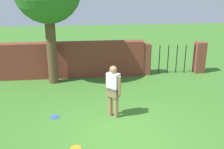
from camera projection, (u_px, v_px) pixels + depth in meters
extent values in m
plane|color=#3D7528|center=(123.00, 133.00, 7.43)|extent=(40.00, 40.00, 0.00)
cube|color=brown|center=(72.00, 60.00, 11.67)|extent=(6.19, 0.50, 1.53)
cylinder|color=brown|center=(51.00, 47.00, 10.76)|extent=(0.39, 0.39, 2.97)
cylinder|color=#9E704C|center=(110.00, 103.00, 8.32)|extent=(0.14, 0.14, 0.85)
cylinder|color=#9E704C|center=(116.00, 104.00, 8.19)|extent=(0.14, 0.14, 0.85)
cube|color=olive|center=(113.00, 92.00, 8.13)|extent=(0.41, 0.41, 0.28)
cube|color=silver|center=(113.00, 82.00, 8.03)|extent=(0.41, 0.41, 0.55)
sphere|color=#9E704C|center=(113.00, 70.00, 7.90)|extent=(0.22, 0.22, 0.22)
cylinder|color=#9E704C|center=(107.00, 83.00, 8.18)|extent=(0.09, 0.09, 0.58)
cylinder|color=#9E704C|center=(119.00, 86.00, 7.93)|extent=(0.09, 0.09, 0.58)
cube|color=brown|center=(145.00, 59.00, 12.03)|extent=(0.44, 0.44, 1.40)
cube|color=brown|center=(199.00, 57.00, 12.30)|extent=(0.44, 0.44, 1.40)
cylinder|color=black|center=(151.00, 60.00, 12.07)|extent=(0.04, 0.04, 1.30)
cylinder|color=black|center=(159.00, 60.00, 12.12)|extent=(0.04, 0.04, 1.30)
cylinder|color=black|center=(168.00, 59.00, 12.16)|extent=(0.04, 0.04, 1.30)
cylinder|color=black|center=(177.00, 59.00, 12.20)|extent=(0.04, 0.04, 1.30)
cylinder|color=black|center=(185.00, 59.00, 12.24)|extent=(0.04, 0.04, 1.30)
cylinder|color=black|center=(194.00, 59.00, 12.29)|extent=(0.04, 0.04, 1.30)
cylinder|color=orange|center=(76.00, 148.00, 6.74)|extent=(0.27, 0.27, 0.02)
cylinder|color=blue|center=(55.00, 117.00, 8.32)|extent=(0.27, 0.27, 0.02)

